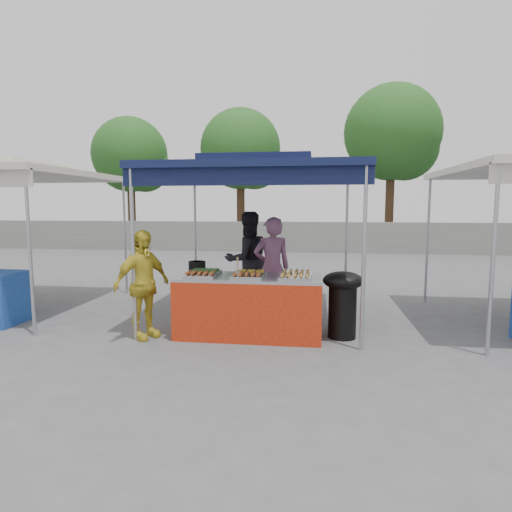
# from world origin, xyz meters

# --- Properties ---
(ground_plane) EXTENTS (80.00, 80.00, 0.00)m
(ground_plane) POSITION_xyz_m (0.00, 0.00, 0.00)
(ground_plane) COLOR #4F4F51
(back_wall) EXTENTS (40.00, 0.25, 1.20)m
(back_wall) POSITION_xyz_m (0.00, 11.00, 0.60)
(back_wall) COLOR slate
(back_wall) RESTS_ON ground_plane
(main_canopy) EXTENTS (3.20, 3.20, 2.57)m
(main_canopy) POSITION_xyz_m (0.00, 0.97, 2.37)
(main_canopy) COLOR #A5A5AC
(main_canopy) RESTS_ON ground_plane
(tree_0) EXTENTS (3.49, 3.43, 5.89)m
(tree_0) POSITION_xyz_m (-7.48, 13.33, 4.03)
(tree_0) COLOR #392616
(tree_0) RESTS_ON ground_plane
(tree_1) EXTENTS (3.61, 3.57, 6.13)m
(tree_1) POSITION_xyz_m (-2.30, 13.37, 4.19)
(tree_1) COLOR #392616
(tree_1) RESTS_ON ground_plane
(tree_2) EXTENTS (4.04, 4.04, 6.94)m
(tree_2) POSITION_xyz_m (4.23, 13.39, 4.75)
(tree_2) COLOR #392616
(tree_2) RESTS_ON ground_plane
(vendor_table) EXTENTS (2.00, 0.80, 0.85)m
(vendor_table) POSITION_xyz_m (0.00, -0.10, 0.43)
(vendor_table) COLOR #AB280F
(vendor_table) RESTS_ON ground_plane
(food_tray_fl) EXTENTS (0.42, 0.30, 0.07)m
(food_tray_fl) POSITION_xyz_m (-0.63, -0.34, 0.88)
(food_tray_fl) COLOR #B1B0B5
(food_tray_fl) RESTS_ON vendor_table
(food_tray_fm) EXTENTS (0.42, 0.30, 0.07)m
(food_tray_fm) POSITION_xyz_m (0.01, -0.34, 0.88)
(food_tray_fm) COLOR #B1B0B5
(food_tray_fm) RESTS_ON vendor_table
(food_tray_fr) EXTENTS (0.42, 0.30, 0.07)m
(food_tray_fr) POSITION_xyz_m (0.64, -0.34, 0.88)
(food_tray_fr) COLOR #B1B0B5
(food_tray_fr) RESTS_ON vendor_table
(food_tray_bl) EXTENTS (0.42, 0.30, 0.07)m
(food_tray_bl) POSITION_xyz_m (-0.64, -0.03, 0.88)
(food_tray_bl) COLOR #B1B0B5
(food_tray_bl) RESTS_ON vendor_table
(food_tray_bm) EXTENTS (0.42, 0.30, 0.07)m
(food_tray_bm) POSITION_xyz_m (0.01, -0.00, 0.88)
(food_tray_bm) COLOR #B1B0B5
(food_tray_bm) RESTS_ON vendor_table
(food_tray_br) EXTENTS (0.42, 0.30, 0.07)m
(food_tray_br) POSITION_xyz_m (0.65, -0.03, 0.88)
(food_tray_br) COLOR #B1B0B5
(food_tray_br) RESTS_ON vendor_table
(cooking_pot) EXTENTS (0.25, 0.25, 0.15)m
(cooking_pot) POSITION_xyz_m (-0.84, 0.25, 0.92)
(cooking_pot) COLOR black
(cooking_pot) RESTS_ON vendor_table
(skewer_cup) EXTENTS (0.08, 0.08, 0.10)m
(skewer_cup) POSITION_xyz_m (-0.12, -0.33, 0.90)
(skewer_cup) COLOR #A5A5AC
(skewer_cup) RESTS_ON vendor_table
(wok_burner) EXTENTS (0.55, 0.55, 0.93)m
(wok_burner) POSITION_xyz_m (1.29, 0.00, 0.55)
(wok_burner) COLOR black
(wok_burner) RESTS_ON ground_plane
(crate_left) EXTENTS (0.53, 0.37, 0.32)m
(crate_left) POSITION_xyz_m (-0.26, 0.56, 0.16)
(crate_left) COLOR navy
(crate_left) RESTS_ON ground_plane
(crate_right) EXTENTS (0.47, 0.33, 0.28)m
(crate_right) POSITION_xyz_m (0.40, 0.70, 0.14)
(crate_right) COLOR navy
(crate_right) RESTS_ON ground_plane
(crate_stacked) EXTENTS (0.45, 0.31, 0.27)m
(crate_stacked) POSITION_xyz_m (0.40, 0.70, 0.42)
(crate_stacked) COLOR navy
(crate_stacked) RESTS_ON crate_right
(vendor_woman) EXTENTS (0.69, 0.56, 1.64)m
(vendor_woman) POSITION_xyz_m (0.22, 0.91, 0.82)
(vendor_woman) COLOR #794D6E
(vendor_woman) RESTS_ON ground_plane
(helper_man) EXTENTS (1.05, 0.99, 1.72)m
(helper_man) POSITION_xyz_m (-0.28, 1.53, 0.86)
(helper_man) COLOR black
(helper_man) RESTS_ON ground_plane
(customer_person) EXTENTS (0.76, 0.94, 1.50)m
(customer_person) POSITION_xyz_m (-1.43, -0.39, 0.75)
(customer_person) COLOR gold
(customer_person) RESTS_ON ground_plane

